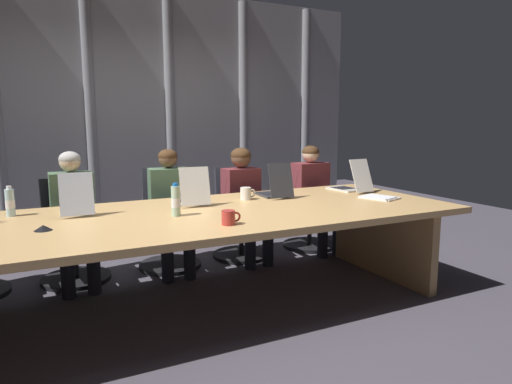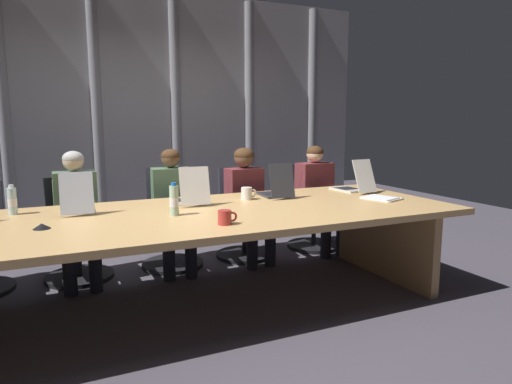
{
  "view_description": "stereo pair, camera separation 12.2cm",
  "coord_description": "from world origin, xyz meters",
  "px_view_note": "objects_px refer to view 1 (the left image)",
  "views": [
    {
      "loc": [
        -1.14,
        -3.13,
        1.42
      ],
      "look_at": [
        0.5,
        0.13,
        0.85
      ],
      "focal_mm": 31.73,
      "sensor_mm": 36.0,
      "label": 1
    },
    {
      "loc": [
        -1.03,
        -3.18,
        1.42
      ],
      "look_at": [
        0.5,
        0.13,
        0.85
      ],
      "focal_mm": 31.73,
      "sensor_mm": 36.0,
      "label": 2
    }
  ],
  "objects_px": {
    "coffee_mug_far": "(246,194)",
    "water_bottle_secondary": "(176,201)",
    "laptop_right_mid": "(274,190)",
    "laptop_left_mid": "(77,205)",
    "office_chair_center": "(168,230)",
    "water_bottle_primary": "(10,203)",
    "laptop_center": "(191,197)",
    "person_right_end": "(315,192)",
    "person_center": "(171,204)",
    "person_right_mid": "(245,197)",
    "conference_mic_middle": "(43,228)",
    "laptop_right_end": "(350,185)",
    "office_chair_left_mid": "(73,242)",
    "office_chair_right_mid": "(240,224)",
    "office_chair_right_end": "(307,216)",
    "coffee_mug_near": "(229,218)",
    "spiral_notepad": "(380,198)",
    "person_left_mid": "(74,212)"
  },
  "relations": [
    {
      "from": "spiral_notepad",
      "to": "person_center",
      "type": "bearing_deg",
      "value": 126.85
    },
    {
      "from": "laptop_right_mid",
      "to": "office_chair_center",
      "type": "bearing_deg",
      "value": 49.75
    },
    {
      "from": "person_center",
      "to": "conference_mic_middle",
      "type": "bearing_deg",
      "value": -41.4
    },
    {
      "from": "office_chair_left_mid",
      "to": "person_left_mid",
      "type": "distance_m",
      "value": 0.35
    },
    {
      "from": "person_center",
      "to": "water_bottle_secondary",
      "type": "relative_size",
      "value": 4.85
    },
    {
      "from": "person_right_mid",
      "to": "water_bottle_primary",
      "type": "height_order",
      "value": "person_right_mid"
    },
    {
      "from": "office_chair_center",
      "to": "water_bottle_primary",
      "type": "height_order",
      "value": "water_bottle_primary"
    },
    {
      "from": "laptop_right_end",
      "to": "office_chair_right_end",
      "type": "bearing_deg",
      "value": -5.25
    },
    {
      "from": "laptop_center",
      "to": "person_left_mid",
      "type": "height_order",
      "value": "person_left_mid"
    },
    {
      "from": "laptop_center",
      "to": "laptop_right_mid",
      "type": "relative_size",
      "value": 1.04
    },
    {
      "from": "laptop_center",
      "to": "laptop_right_mid",
      "type": "xyz_separation_m",
      "value": [
        0.78,
        0.01,
        -0.0
      ]
    },
    {
      "from": "office_chair_left_mid",
      "to": "laptop_center",
      "type": "bearing_deg",
      "value": 41.68
    },
    {
      "from": "office_chair_center",
      "to": "coffee_mug_near",
      "type": "height_order",
      "value": "office_chair_center"
    },
    {
      "from": "laptop_right_mid",
      "to": "laptop_left_mid",
      "type": "bearing_deg",
      "value": 93.32
    },
    {
      "from": "laptop_right_end",
      "to": "conference_mic_middle",
      "type": "xyz_separation_m",
      "value": [
        -2.73,
        -0.44,
        -0.04
      ]
    },
    {
      "from": "laptop_right_end",
      "to": "person_left_mid",
      "type": "height_order",
      "value": "person_left_mid"
    },
    {
      "from": "water_bottle_secondary",
      "to": "coffee_mug_far",
      "type": "distance_m",
      "value": 0.84
    },
    {
      "from": "office_chair_right_mid",
      "to": "person_center",
      "type": "bearing_deg",
      "value": -70.84
    },
    {
      "from": "coffee_mug_near",
      "to": "coffee_mug_far",
      "type": "bearing_deg",
      "value": 57.8
    },
    {
      "from": "office_chair_right_mid",
      "to": "person_right_mid",
      "type": "bearing_deg",
      "value": 2.99
    },
    {
      "from": "water_bottle_secondary",
      "to": "office_chair_right_end",
      "type": "bearing_deg",
      "value": 31.73
    },
    {
      "from": "water_bottle_secondary",
      "to": "conference_mic_middle",
      "type": "bearing_deg",
      "value": -176.42
    },
    {
      "from": "coffee_mug_far",
      "to": "water_bottle_secondary",
      "type": "bearing_deg",
      "value": -152.08
    },
    {
      "from": "laptop_center",
      "to": "office_chair_right_end",
      "type": "relative_size",
      "value": 0.47
    },
    {
      "from": "office_chair_right_mid",
      "to": "person_right_mid",
      "type": "distance_m",
      "value": 0.35
    },
    {
      "from": "laptop_left_mid",
      "to": "office_chair_left_mid",
      "type": "height_order",
      "value": "laptop_left_mid"
    },
    {
      "from": "laptop_right_end",
      "to": "coffee_mug_near",
      "type": "height_order",
      "value": "laptop_right_end"
    },
    {
      "from": "office_chair_center",
      "to": "person_right_end",
      "type": "xyz_separation_m",
      "value": [
        1.61,
        -0.16,
        0.3
      ]
    },
    {
      "from": "office_chair_right_mid",
      "to": "spiral_notepad",
      "type": "bearing_deg",
      "value": 40.11
    },
    {
      "from": "laptop_center",
      "to": "person_center",
      "type": "distance_m",
      "value": 0.61
    },
    {
      "from": "laptop_right_end",
      "to": "laptop_right_mid",
      "type": "bearing_deg",
      "value": 83.8
    },
    {
      "from": "water_bottle_secondary",
      "to": "office_chair_right_mid",
      "type": "bearing_deg",
      "value": 48.42
    },
    {
      "from": "person_left_mid",
      "to": "person_center",
      "type": "bearing_deg",
      "value": 89.69
    },
    {
      "from": "person_center",
      "to": "water_bottle_primary",
      "type": "height_order",
      "value": "person_center"
    },
    {
      "from": "laptop_left_mid",
      "to": "laptop_center",
      "type": "relative_size",
      "value": 1.0
    },
    {
      "from": "coffee_mug_near",
      "to": "spiral_notepad",
      "type": "relative_size",
      "value": 0.38
    },
    {
      "from": "office_chair_right_mid",
      "to": "office_chair_right_end",
      "type": "distance_m",
      "value": 0.85
    },
    {
      "from": "laptop_right_mid",
      "to": "coffee_mug_far",
      "type": "relative_size",
      "value": 2.95
    },
    {
      "from": "coffee_mug_far",
      "to": "conference_mic_middle",
      "type": "distance_m",
      "value": 1.67
    },
    {
      "from": "laptop_left_mid",
      "to": "coffee_mug_far",
      "type": "height_order",
      "value": "laptop_left_mid"
    },
    {
      "from": "office_chair_center",
      "to": "water_bottle_primary",
      "type": "relative_size",
      "value": 4.39
    },
    {
      "from": "laptop_center",
      "to": "office_chair_right_end",
      "type": "height_order",
      "value": "laptop_center"
    },
    {
      "from": "laptop_right_end",
      "to": "coffee_mug_near",
      "type": "bearing_deg",
      "value": 112.77
    },
    {
      "from": "office_chair_center",
      "to": "person_right_mid",
      "type": "bearing_deg",
      "value": 84.86
    },
    {
      "from": "laptop_center",
      "to": "person_right_mid",
      "type": "height_order",
      "value": "person_right_mid"
    },
    {
      "from": "laptop_left_mid",
      "to": "office_chair_left_mid",
      "type": "bearing_deg",
      "value": 2.03
    },
    {
      "from": "laptop_center",
      "to": "person_right_end",
      "type": "xyz_separation_m",
      "value": [
        1.61,
        0.59,
        -0.16
      ]
    },
    {
      "from": "laptop_left_mid",
      "to": "office_chair_right_end",
      "type": "xyz_separation_m",
      "value": [
        2.51,
        0.74,
        -0.46
      ]
    },
    {
      "from": "person_right_mid",
      "to": "person_right_end",
      "type": "bearing_deg",
      "value": 87.17
    },
    {
      "from": "person_center",
      "to": "spiral_notepad",
      "type": "distance_m",
      "value": 1.91
    }
  ]
}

